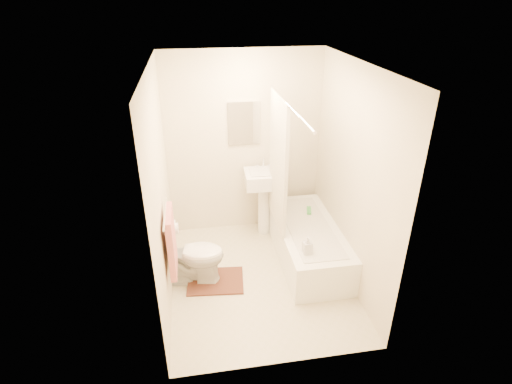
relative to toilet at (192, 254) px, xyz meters
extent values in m
plane|color=beige|center=(0.75, -0.10, -0.35)|extent=(2.40, 2.40, 0.00)
plane|color=white|center=(0.75, -0.10, 2.05)|extent=(2.40, 2.40, 0.00)
cube|color=beige|center=(0.75, 1.10, 0.85)|extent=(2.00, 0.02, 2.40)
cube|color=beige|center=(-0.25, -0.10, 0.85)|extent=(0.02, 2.40, 2.40)
cube|color=beige|center=(1.75, -0.10, 0.85)|extent=(0.02, 2.40, 2.40)
cube|color=white|center=(0.75, 1.08, 1.15)|extent=(0.40, 0.03, 0.55)
cylinder|color=silver|center=(1.05, 0.00, 1.65)|extent=(0.03, 1.70, 0.03)
cube|color=silver|center=(1.05, 0.40, 0.87)|extent=(0.04, 0.80, 1.55)
cylinder|color=silver|center=(-0.21, -0.35, 0.75)|extent=(0.02, 0.60, 0.02)
cube|color=#CC7266|center=(-0.18, -0.35, 0.43)|extent=(0.06, 0.45, 0.66)
cylinder|color=white|center=(-0.18, 0.02, 0.35)|extent=(0.11, 0.12, 0.12)
imported|color=white|center=(0.00, 0.00, 0.00)|extent=(0.77, 0.51, 0.70)
cube|color=#532A1E|center=(0.24, -0.08, -0.34)|extent=(0.67, 0.53, 0.02)
imported|color=silver|center=(1.23, -0.32, 0.21)|extent=(0.10, 0.10, 0.21)
cube|color=green|center=(1.50, 0.54, 0.12)|extent=(0.09, 0.18, 0.04)
camera|label=1|loc=(0.11, -3.73, 2.66)|focal=28.00mm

